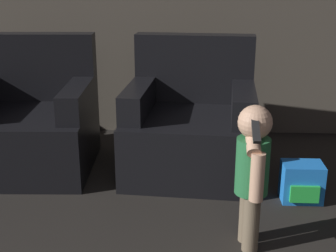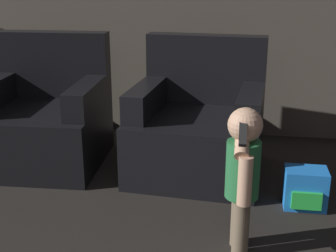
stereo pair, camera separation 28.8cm
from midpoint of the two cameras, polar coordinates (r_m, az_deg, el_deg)
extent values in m
cube|color=black|center=(3.67, -12.98, -1.19)|extent=(0.94, 0.92, 0.45)
cube|color=black|center=(3.88, -11.76, 7.37)|extent=(0.91, 0.20, 0.52)
cube|color=black|center=(3.47, -7.51, 3.57)|extent=(0.19, 0.73, 0.20)
cube|color=black|center=(3.42, 5.90, -2.25)|extent=(0.98, 0.96, 0.45)
cube|color=black|center=(3.64, 6.93, 6.90)|extent=(0.92, 0.23, 0.52)
cube|color=black|center=(3.39, -0.21, 3.37)|extent=(0.22, 0.74, 0.20)
cube|color=black|center=(3.30, 12.54, 2.50)|extent=(0.22, 0.74, 0.20)
cylinder|color=brown|center=(2.61, 11.84, -11.07)|extent=(0.09, 0.09, 0.32)
cylinder|color=brown|center=(2.53, 12.17, -12.14)|extent=(0.09, 0.09, 0.32)
cylinder|color=#236638|center=(2.43, 12.49, -5.26)|extent=(0.17, 0.17, 0.30)
sphere|color=tan|center=(2.35, 12.89, 0.07)|extent=(0.17, 0.17, 0.17)
cylinder|color=tan|center=(2.34, 12.88, -6.61)|extent=(0.07, 0.07, 0.25)
cylinder|color=tan|center=(2.37, 12.51, -1.31)|extent=(0.07, 0.26, 0.19)
cube|color=black|center=(2.24, 12.77, -0.73)|extent=(0.04, 0.16, 0.10)
cube|color=blue|center=(3.13, 18.96, -7.23)|extent=(0.26, 0.18, 0.25)
cube|color=green|center=(3.05, 19.20, -8.70)|extent=(0.18, 0.02, 0.11)
camera|label=1|loc=(0.14, -87.14, 0.96)|focal=50.00mm
camera|label=2|loc=(0.14, 92.86, -0.96)|focal=50.00mm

